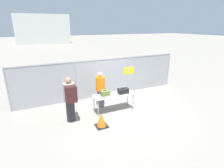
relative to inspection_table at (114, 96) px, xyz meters
name	(u,v)px	position (x,y,z in m)	size (l,w,h in m)	color
ground_plane	(119,110)	(0.27, -0.01, -0.72)	(120.00, 120.00, 0.00)	gray
fence_section	(104,77)	(0.29, 1.83, 0.33)	(8.82, 0.07, 1.99)	gray
inspection_table	(114,96)	(0.00, 0.00, 0.00)	(1.77, 0.62, 0.79)	silver
suitcase_olive	(105,93)	(-0.40, 0.04, 0.18)	(0.38, 0.35, 0.25)	#566033
suitcase_black	(123,91)	(0.41, -0.08, 0.19)	(0.46, 0.26, 0.25)	black
traveler_hooded	(70,98)	(-1.89, -0.09, 0.27)	(0.45, 0.69, 1.80)	#2D2D33
security_worker_near	(101,89)	(-0.34, 0.71, 0.13)	(0.41, 0.41, 1.65)	#383D4C
utility_trailer	(113,76)	(1.71, 3.65, -0.30)	(4.12, 2.16, 0.72)	#4C6B47
distant_hangar	(41,29)	(-0.04, 36.71, 2.10)	(10.10, 11.95, 5.65)	#B2B7B2
traffic_cone	(101,120)	(-0.96, -0.92, -0.46)	(0.44, 0.44, 0.56)	black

